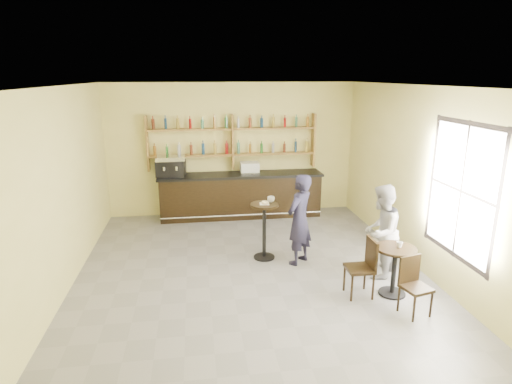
{
  "coord_description": "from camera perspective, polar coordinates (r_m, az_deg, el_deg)",
  "views": [
    {
      "loc": [
        -0.9,
        -6.82,
        3.37
      ],
      "look_at": [
        0.2,
        0.8,
        1.25
      ],
      "focal_mm": 30.0,
      "sensor_mm": 36.0,
      "label": 1
    }
  ],
  "objects": [
    {
      "name": "floor",
      "position": [
        7.66,
        -0.64,
        -10.71
      ],
      "size": [
        7.0,
        7.0,
        0.0
      ],
      "primitive_type": "plane",
      "color": "slate",
      "rests_on": "ground"
    },
    {
      "name": "ceiling",
      "position": [
        6.88,
        -0.72,
        13.98
      ],
      "size": [
        7.0,
        7.0,
        0.0
      ],
      "primitive_type": "plane",
      "rotation": [
        3.14,
        0.0,
        0.0
      ],
      "color": "white",
      "rests_on": "wall_back"
    },
    {
      "name": "wall_back",
      "position": [
        10.51,
        -3.19,
        5.68
      ],
      "size": [
        7.0,
        0.0,
        7.0
      ],
      "primitive_type": "plane",
      "rotation": [
        1.57,
        0.0,
        0.0
      ],
      "color": "#ECE286",
      "rests_on": "floor"
    },
    {
      "name": "wall_front",
      "position": [
        3.87,
        6.29,
        -11.98
      ],
      "size": [
        7.0,
        0.0,
        7.0
      ],
      "primitive_type": "plane",
      "rotation": [
        -1.57,
        0.0,
        0.0
      ],
      "color": "#ECE286",
      "rests_on": "floor"
    },
    {
      "name": "wall_left",
      "position": [
        7.35,
        -24.54,
        0.04
      ],
      "size": [
        0.0,
        7.0,
        7.0
      ],
      "primitive_type": "plane",
      "rotation": [
        1.57,
        0.0,
        1.57
      ],
      "color": "#ECE286",
      "rests_on": "floor"
    },
    {
      "name": "wall_right",
      "position": [
        8.05,
        21.01,
        1.66
      ],
      "size": [
        0.0,
        7.0,
        7.0
      ],
      "primitive_type": "plane",
      "rotation": [
        1.57,
        0.0,
        -1.57
      ],
      "color": "#ECE286",
      "rests_on": "floor"
    },
    {
      "name": "window_pane",
      "position": [
        7.03,
        25.7,
        0.11
      ],
      "size": [
        0.0,
        2.0,
        2.0
      ],
      "primitive_type": "plane",
      "rotation": [
        1.57,
        0.0,
        -1.57
      ],
      "color": "white",
      "rests_on": "wall_right"
    },
    {
      "name": "window_frame",
      "position": [
        7.03,
        25.66,
        0.1
      ],
      "size": [
        0.04,
        1.7,
        2.1
      ],
      "primitive_type": null,
      "color": "black",
      "rests_on": "wall_right"
    },
    {
      "name": "shelf_unit",
      "position": [
        10.35,
        -3.15,
        6.71
      ],
      "size": [
        4.0,
        0.26,
        1.4
      ],
      "primitive_type": null,
      "color": "brown",
      "rests_on": "wall_back"
    },
    {
      "name": "liquor_bottles",
      "position": [
        10.32,
        -3.16,
        7.64
      ],
      "size": [
        3.68,
        0.1,
        1.0
      ],
      "primitive_type": null,
      "color": "#8C5919",
      "rests_on": "shelf_unit"
    },
    {
      "name": "bar_counter",
      "position": [
        10.42,
        -2.05,
        -0.41
      ],
      "size": [
        3.94,
        0.77,
        1.07
      ],
      "primitive_type": null,
      "color": "black",
      "rests_on": "floor"
    },
    {
      "name": "espresso_machine",
      "position": [
        10.2,
        -11.29,
        3.39
      ],
      "size": [
        0.7,
        0.5,
        0.47
      ],
      "primitive_type": null,
      "rotation": [
        0.0,
        0.0,
        -0.12
      ],
      "color": "black",
      "rests_on": "bar_counter"
    },
    {
      "name": "pastry_case",
      "position": [
        10.28,
        -0.86,
        3.23
      ],
      "size": [
        0.48,
        0.39,
        0.27
      ],
      "primitive_type": null,
      "rotation": [
        0.0,
        0.0,
        0.06
      ],
      "color": "silver",
      "rests_on": "bar_counter"
    },
    {
      "name": "pedestal_table",
      "position": [
        8.03,
        1.11,
        -5.26
      ],
      "size": [
        0.63,
        0.63,
        1.07
      ],
      "primitive_type": null,
      "rotation": [
        0.0,
        0.0,
        -0.24
      ],
      "color": "black",
      "rests_on": "floor"
    },
    {
      "name": "napkin",
      "position": [
        7.86,
        1.13,
        -1.58
      ],
      "size": [
        0.19,
        0.19,
        0.0
      ],
      "primitive_type": "cube",
      "rotation": [
        0.0,
        0.0,
        -0.12
      ],
      "color": "white",
      "rests_on": "pedestal_table"
    },
    {
      "name": "donut",
      "position": [
        7.84,
        1.21,
        -1.42
      ],
      "size": [
        0.17,
        0.17,
        0.05
      ],
      "primitive_type": "torus",
      "rotation": [
        0.0,
        0.0,
        0.39
      ],
      "color": "#DBB350",
      "rests_on": "napkin"
    },
    {
      "name": "cup_pedestal",
      "position": [
        7.96,
        2.01,
        -0.98
      ],
      "size": [
        0.17,
        0.17,
        0.11
      ],
      "primitive_type": "imported",
      "rotation": [
        0.0,
        0.0,
        0.35
      ],
      "color": "white",
      "rests_on": "pedestal_table"
    },
    {
      "name": "man_main",
      "position": [
        7.77,
        5.81,
        -3.69
      ],
      "size": [
        0.72,
        0.72,
        1.68
      ],
      "primitive_type": "imported",
      "rotation": [
        0.0,
        0.0,
        3.92
      ],
      "color": "black",
      "rests_on": "floor"
    },
    {
      "name": "cafe_table",
      "position": [
        7.14,
        17.91,
        -10.0
      ],
      "size": [
        0.63,
        0.63,
        0.8
      ],
      "primitive_type": null,
      "rotation": [
        0.0,
        0.0,
        -0.0
      ],
      "color": "black",
      "rests_on": "floor"
    },
    {
      "name": "cup_cafe",
      "position": [
        6.99,
        18.58,
        -6.66
      ],
      "size": [
        0.11,
        0.11,
        0.09
      ],
      "primitive_type": "imported",
      "rotation": [
        0.0,
        0.0,
        0.15
      ],
      "color": "white",
      "rests_on": "cafe_table"
    },
    {
      "name": "chair_west",
      "position": [
        6.94,
        13.63,
        -9.81
      ],
      "size": [
        0.4,
        0.4,
        0.93
      ],
      "primitive_type": null,
      "rotation": [
        0.0,
        0.0,
        -1.57
      ],
      "color": "black",
      "rests_on": "floor"
    },
    {
      "name": "chair_south",
      "position": [
        6.68,
        20.58,
        -11.82
      ],
      "size": [
        0.45,
        0.45,
        0.85
      ],
      "primitive_type": null,
      "rotation": [
        0.0,
        0.0,
        0.26
      ],
      "color": "black",
      "rests_on": "floor"
    },
    {
      "name": "patron_second",
      "position": [
        7.55,
        16.31,
        -5.06
      ],
      "size": [
        0.98,
        1.0,
        1.62
      ],
      "primitive_type": "imported",
      "rotation": [
        0.0,
        0.0,
        -2.28
      ],
      "color": "#9B9A9F",
      "rests_on": "floor"
    }
  ]
}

